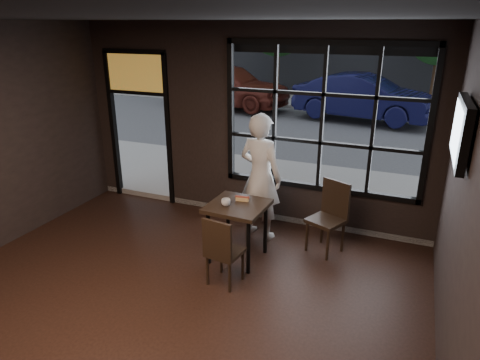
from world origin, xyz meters
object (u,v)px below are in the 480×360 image
at_px(chair_near, 225,250).
at_px(man, 260,177).
at_px(cafe_table, 238,231).
at_px(navy_car, 363,97).

bearing_deg(chair_near, man, -80.88).
relative_size(cafe_table, man, 0.43).
height_order(man, navy_car, man).
distance_m(cafe_table, chair_near, 0.63).
height_order(chair_near, man, man).
xyz_separation_m(chair_near, man, (-0.05, 1.41, 0.50)).
bearing_deg(man, chair_near, 105.91).
bearing_deg(navy_car, chair_near, -171.03).
xyz_separation_m(man, navy_car, (0.37, 8.96, -0.13)).
height_order(cafe_table, man, man).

